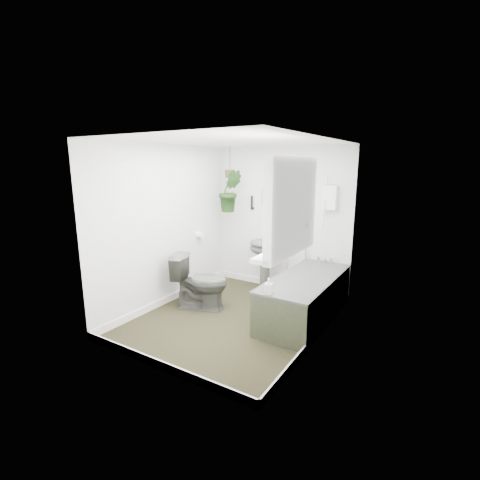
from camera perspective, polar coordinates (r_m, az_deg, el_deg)
The scene contains 22 objects.
floor at distance 4.79m, azimuth -0.97°, elevation -12.81°, with size 2.30×2.80×0.02m, color #292814.
ceiling at distance 4.34m, azimuth -1.08°, elevation 16.08°, with size 2.30×2.80×0.02m, color white.
wall_back at distance 5.64m, azimuth 6.75°, elevation 3.35°, with size 2.30×0.02×2.30m, color white.
wall_front at distance 3.36m, azimuth -14.15°, elevation -3.24°, with size 2.30×0.02×2.30m, color white.
wall_left at distance 5.13m, azimuth -11.99°, elevation 2.25°, with size 0.02×2.80×2.30m, color white.
wall_right at distance 3.93m, azimuth 13.35°, elevation -0.90°, with size 0.02×2.80×2.30m, color white.
skirting at distance 4.77m, azimuth -0.97°, elevation -12.16°, with size 2.30×2.80×0.10m, color white.
bathtub at distance 4.76m, azimuth 10.62°, elevation -9.30°, with size 0.72×1.72×0.58m, color #434540, non-canonical shape.
bath_screen at distance 5.06m, azimuth 9.60°, elevation 3.69°, with size 0.04×0.72×1.40m, color silver, non-canonical shape.
shower_box at distance 5.24m, azimuth 14.53°, elevation 6.75°, with size 0.20×0.10×0.35m, color white.
oval_mirror at distance 5.61m, azimuth 5.56°, elevation 6.93°, with size 0.46×0.03×0.62m, color tan.
wall_sconce at distance 5.80m, azimuth 1.93°, elevation 6.17°, with size 0.04×0.04×0.22m, color black.
toilet_roll_holder at distance 5.66m, azimuth -6.56°, elevation 0.81°, with size 0.11×0.11×0.11m, color white.
window_recess at distance 3.22m, azimuth 8.61°, elevation 5.44°, with size 0.08×1.00×0.90m, color white.
window_sill at distance 3.33m, azimuth 7.27°, elevation -1.66°, with size 0.18×1.00×0.04m, color white.
window_blinds at distance 3.24m, azimuth 7.88°, elevation 5.50°, with size 0.01×0.86×0.76m, color white.
toilet at distance 5.00m, azimuth -6.51°, elevation -6.79°, with size 0.44×0.77×0.79m, color #434540.
pedestal_sink at distance 5.59m, azimuth 4.10°, elevation -4.43°, with size 0.49×0.42×0.83m, color #434540, non-canonical shape.
sill_plant at distance 3.56m, azimuth 9.79°, elevation 1.51°, with size 0.22×0.19×0.24m, color black.
hanging_plant at distance 5.64m, azimuth -1.62°, elevation 8.03°, with size 0.37×0.30×0.67m, color black.
soap_bottle at distance 4.00m, azimuth 4.72°, elevation -7.54°, with size 0.08×0.08×0.18m, color #32292A.
hanging_pot at distance 5.63m, azimuth -1.64°, elevation 10.83°, with size 0.16×0.16×0.12m, color #342D1B.
Camera 1 is at (2.34, -3.64, 2.04)m, focal length 26.00 mm.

